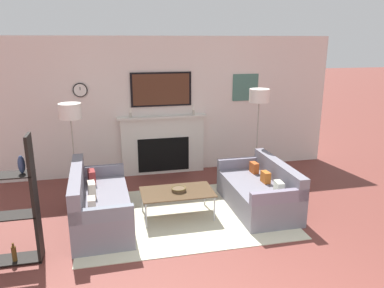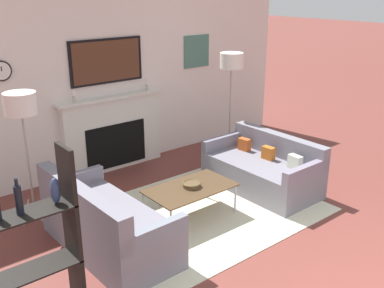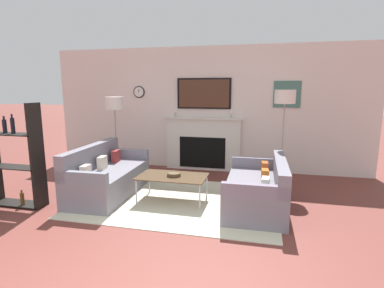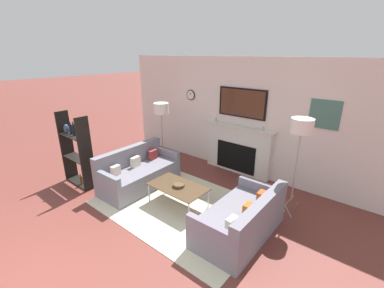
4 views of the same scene
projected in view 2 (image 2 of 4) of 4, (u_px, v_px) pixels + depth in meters
fireplace_wall at (108, 92)px, 6.85m from camera, size 7.11×0.28×2.70m
area_rug at (195, 214)px, 5.73m from camera, size 3.14×2.22×0.01m
couch_left at (106, 225)px, 4.87m from camera, size 0.84×1.76×0.85m
couch_right at (263, 170)px, 6.39m from camera, size 0.87×1.62×0.75m
coffee_table at (190, 189)px, 5.53m from camera, size 1.10×0.64×0.41m
decorative_bowl at (192, 184)px, 5.53m from camera, size 0.23×0.23×0.06m
floor_lamp_left at (21, 106)px, 5.06m from camera, size 0.36×0.36×1.64m
floor_lamp_right at (232, 63)px, 6.97m from camera, size 0.36×0.36×1.78m
shelf_unit at (23, 255)px, 3.49m from camera, size 0.87×0.28×1.59m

